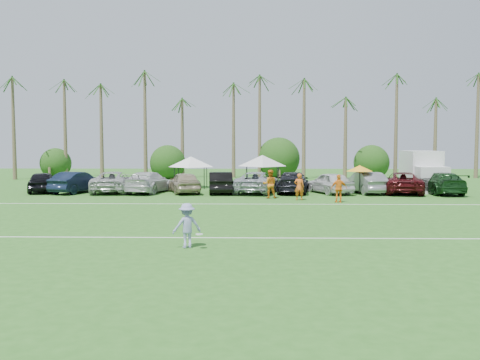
{
  "coord_description": "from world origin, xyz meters",
  "views": [
    {
      "loc": [
        3.14,
        -19.5,
        3.87
      ],
      "look_at": [
        2.36,
        12.97,
        1.6
      ],
      "focal_mm": 40.0,
      "sensor_mm": 36.0,
      "label": 1
    }
  ],
  "objects": [
    {
      "name": "field_lines",
      "position": [
        0.0,
        8.0,
        0.01
      ],
      "size": [
        80.0,
        12.1,
        0.01
      ],
      "color": "white",
      "rests_on": "ground"
    },
    {
      "name": "bush_tree_1",
      "position": [
        -6.0,
        39.0,
        1.8
      ],
      "size": [
        4.0,
        4.0,
        4.0
      ],
      "color": "brown",
      "rests_on": "ground"
    },
    {
      "name": "parked_car_6",
      "position": [
        3.43,
        21.48,
        0.82
      ],
      "size": [
        3.82,
        6.32,
        1.64
      ],
      "primitive_type": "imported",
      "rotation": [
        0.0,
        0.0,
        2.95
      ],
      "color": "#9EA4AC",
      "rests_on": "ground"
    },
    {
      "name": "parked_car_2",
      "position": [
        -7.7,
        21.61,
        0.82
      ],
      "size": [
        3.12,
        6.08,
        1.64
      ],
      "primitive_type": "imported",
      "rotation": [
        0.0,
        0.0,
        3.21
      ],
      "color": "#AEAEAF",
      "rests_on": "ground"
    },
    {
      "name": "palm_tree_9",
      "position": [
        18.0,
        38.0,
        8.35
      ],
      "size": [
        2.4,
        2.4,
        9.9
      ],
      "color": "brown",
      "rests_on": "ground"
    },
    {
      "name": "parked_car_1",
      "position": [
        -10.48,
        21.29,
        0.82
      ],
      "size": [
        3.08,
        5.27,
        1.64
      ],
      "primitive_type": "imported",
      "rotation": [
        0.0,
        0.0,
        2.85
      ],
      "color": "black",
      "rests_on": "ground"
    },
    {
      "name": "ground",
      "position": [
        0.0,
        0.0,
        0.0
      ],
      "size": [
        120.0,
        120.0,
        0.0
      ],
      "primitive_type": "plane",
      "color": "#2A621D",
      "rests_on": "ground"
    },
    {
      "name": "parked_car_0",
      "position": [
        -13.26,
        21.64,
        0.82
      ],
      "size": [
        3.18,
        5.16,
        1.64
      ],
      "primitive_type": "imported",
      "rotation": [
        0.0,
        0.0,
        3.42
      ],
      "color": "black",
      "rests_on": "ground"
    },
    {
      "name": "box_truck",
      "position": [
        16.94,
        24.02,
        1.71
      ],
      "size": [
        2.53,
        6.27,
        3.21
      ],
      "rotation": [
        0.0,
        0.0,
        -0.02
      ],
      "color": "silver",
      "rests_on": "ground"
    },
    {
      "name": "palm_tree_10",
      "position": [
        23.0,
        38.0,
        9.21
      ],
      "size": [
        2.4,
        2.4,
        10.9
      ],
      "color": "brown",
      "rests_on": "ground"
    },
    {
      "name": "market_umbrella",
      "position": [
        11.08,
        20.36,
        1.97
      ],
      "size": [
        1.97,
        1.97,
        2.2
      ],
      "color": "black",
      "rests_on": "ground"
    },
    {
      "name": "palm_tree_7",
      "position": [
        8.0,
        38.0,
        10.06
      ],
      "size": [
        2.4,
        2.4,
        11.9
      ],
      "color": "brown",
      "rests_on": "ground"
    },
    {
      "name": "palm_tree_6",
      "position": [
        4.0,
        38.0,
        9.21
      ],
      "size": [
        2.4,
        2.4,
        10.9
      ],
      "color": "brown",
      "rests_on": "ground"
    },
    {
      "name": "palm_tree_2",
      "position": [
        -12.0,
        38.0,
        9.21
      ],
      "size": [
        2.4,
        2.4,
        10.9
      ],
      "color": "brown",
      "rests_on": "ground"
    },
    {
      "name": "frisbee_player",
      "position": [
        0.71,
        -0.07,
        0.83
      ],
      "size": [
        1.23,
        0.97,
        1.65
      ],
      "rotation": [
        0.0,
        0.0,
        3.53
      ],
      "color": "#8E93CA",
      "rests_on": "ground"
    },
    {
      "name": "parked_car_9",
      "position": [
        11.78,
        21.43,
        0.82
      ],
      "size": [
        2.7,
        5.23,
        1.64
      ],
      "primitive_type": "imported",
      "rotation": [
        0.0,
        0.0,
        3.34
      ],
      "color": "gray",
      "rests_on": "ground"
    },
    {
      "name": "parked_car_11",
      "position": [
        17.35,
        21.09,
        0.82
      ],
      "size": [
        2.48,
        5.73,
        1.64
      ],
      "primitive_type": "imported",
      "rotation": [
        0.0,
        0.0,
        3.17
      ],
      "color": "#143615",
      "rests_on": "ground"
    },
    {
      "name": "palm_tree_11",
      "position": [
        27.0,
        38.0,
        10.06
      ],
      "size": [
        2.4,
        2.4,
        11.9
      ],
      "color": "brown",
      "rests_on": "ground"
    },
    {
      "name": "sideline_player_b",
      "position": [
        4.32,
        17.61,
        1.0
      ],
      "size": [
        0.97,
        0.76,
        1.99
      ],
      "primitive_type": "imported",
      "rotation": [
        0.0,
        0.0,
        3.14
      ],
      "color": "#CA6A16",
      "rests_on": "ground"
    },
    {
      "name": "sideline_player_a",
      "position": [
        6.26,
        16.44,
        0.9
      ],
      "size": [
        0.69,
        0.48,
        1.81
      ],
      "primitive_type": "imported",
      "rotation": [
        0.0,
        0.0,
        3.07
      ],
      "color": "#DE5B18",
      "rests_on": "ground"
    },
    {
      "name": "canopy_tent_left",
      "position": [
        -2.16,
        26.02,
        2.69
      ],
      "size": [
        3.88,
        3.88,
        3.14
      ],
      "color": "black",
      "rests_on": "ground"
    },
    {
      "name": "parked_car_10",
      "position": [
        14.56,
        21.39,
        0.82
      ],
      "size": [
        3.79,
        6.31,
        1.64
      ],
      "primitive_type": "imported",
      "rotation": [
        0.0,
        0.0,
        2.95
      ],
      "color": "#440C10",
      "rests_on": "ground"
    },
    {
      "name": "parked_car_3",
      "position": [
        -4.91,
        21.44,
        0.82
      ],
      "size": [
        3.31,
        5.98,
        1.64
      ],
      "primitive_type": "imported",
      "rotation": [
        0.0,
        0.0,
        2.96
      ],
      "color": "silver",
      "rests_on": "ground"
    },
    {
      "name": "palm_tree_0",
      "position": [
        -22.0,
        38.0,
        7.48
      ],
      "size": [
        2.4,
        2.4,
        8.9
      ],
      "color": "brown",
      "rests_on": "ground"
    },
    {
      "name": "palm_tree_8",
      "position": [
        13.0,
        38.0,
        7.48
      ],
      "size": [
        2.4,
        2.4,
        8.9
      ],
      "color": "brown",
      "rests_on": "ground"
    },
    {
      "name": "parked_car_4",
      "position": [
        -2.13,
        21.24,
        0.82
      ],
      "size": [
        3.31,
        5.18,
        1.64
      ],
      "primitive_type": "imported",
      "rotation": [
        0.0,
        0.0,
        3.45
      ],
      "color": "tan",
      "rests_on": "ground"
    },
    {
      "name": "palm_tree_3",
      "position": [
        -8.0,
        38.0,
        10.06
      ],
      "size": [
        2.4,
        2.4,
        11.9
      ],
      "color": "brown",
      "rests_on": "ground"
    },
    {
      "name": "parked_car_8",
      "position": [
        9.0,
        21.16,
        0.82
      ],
      "size": [
        3.52,
        5.19,
        1.64
      ],
      "primitive_type": "imported",
      "rotation": [
        0.0,
        0.0,
        3.5
      ],
      "color": "silver",
      "rests_on": "ground"
    },
    {
      "name": "bush_tree_3",
      "position": [
        16.0,
        39.0,
        1.8
      ],
      "size": [
        4.0,
        4.0,
        4.0
      ],
      "color": "brown",
      "rests_on": "ground"
    },
    {
      "name": "sideline_player_c",
      "position": [
        8.72,
        15.08,
        0.91
      ],
      "size": [
        1.09,
        0.51,
        1.82
      ],
      "primitive_type": "imported",
      "rotation": [
        0.0,
        0.0,
        3.2
      ],
      "color": "orange",
      "rests_on": "ground"
    },
    {
      "name": "palm_tree_4",
      "position": [
        -4.0,
        38.0,
        7.48
      ],
      "size": [
        2.4,
        2.4,
        8.9
      ],
      "color": "brown",
      "rests_on": "ground"
    },
    {
      "name": "canopy_tent_right",
      "position": [
        3.94,
        25.58,
        2.83
      ],
      "size": [
        4.08,
        4.08,
        3.3
      ],
      "color": "black",
      "rests_on": "ground"
    },
    {
      "name": "palm_tree_1",
      "position": [
        -17.0,
        38.0,
        8.35
      ],
      "size": [
        2.4,
        2.4,
        9.9
      ],
      "color": "brown",
      "rests_on": "ground"
    },
    {
      "name": "bush_tree_2",
      "position": [
        6.0,
        39.0,
        1.8
      ],
      "size": [
        4.0,
        4.0,
        4.0
      ],
      "color": "brown",
      "rests_on": "ground"
    },
    {
      "name": "bush_tree_0",
      "position": [
        -19.0,
        39.0,
        1.8
      ],
      "size": [
        4.0,
        4.0,
        4.0
      ],
      "color": "brown",
      "rests_on": "ground"
    },
    {
      "name": "palm_tree_5",
      "position": [
        0.0,
        38.0,
        8.35
      ],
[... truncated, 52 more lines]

